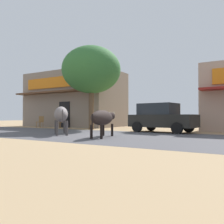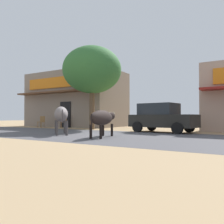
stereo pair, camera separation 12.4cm
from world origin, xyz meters
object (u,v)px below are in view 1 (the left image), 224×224
Objects in this scene: cafe_chair_near_tree at (40,121)px; cafe_chair_by_doorway at (63,121)px; roadside_tree at (91,70)px; parked_hatchback_car at (161,117)px; cow_far_dark at (103,118)px; cow_near_brown at (61,114)px.

cafe_chair_near_tree is 1.00× the size of cafe_chair_by_doorway.
parked_hatchback_car is (5.17, -0.37, -3.29)m from roadside_tree.
cow_far_dark is 9.01m from cafe_chair_by_doorway.
cafe_chair_near_tree and cafe_chair_by_doorway have the same top height.
cafe_chair_near_tree is (-10.26, 0.42, -0.33)m from parked_hatchback_car.
parked_hatchback_car is 4.19× the size of cafe_chair_by_doorway.
roadside_tree reaches higher than parked_hatchback_car.
parked_hatchback_car is 1.73× the size of cow_near_brown.
parked_hatchback_car is 4.19× the size of cafe_chair_near_tree.
cow_far_dark reaches higher than cafe_chair_by_doorway.
cafe_chair_by_doorway is at bearing 173.09° from parked_hatchback_car.
roadside_tree is 6.29× the size of cafe_chair_by_doorway.
parked_hatchback_car is 5.61m from cow_near_brown.
roadside_tree reaches higher than cow_far_dark.
cafe_chair_by_doorway is at bearing 17.29° from cafe_chair_near_tree.
roadside_tree is 5.70m from cow_near_brown.
roadside_tree is 6.29× the size of cafe_chair_near_tree.
cafe_chair_near_tree is at bearing 152.42° from cow_far_dark.
parked_hatchback_car is at bearing -2.33° from cafe_chair_near_tree.
roadside_tree is 6.14m from parked_hatchback_car.
roadside_tree is at bearing 130.57° from cow_far_dark.
cafe_chair_by_doorway is (-8.35, 1.01, -0.33)m from parked_hatchback_car.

